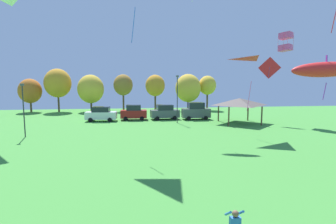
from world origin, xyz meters
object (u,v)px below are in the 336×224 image
Objects in this scene: treeline_tree_6 at (207,85)px; light_post_0 at (177,97)px; kite_flying_1 at (258,67)px; treeline_tree_4 at (155,86)px; kite_flying_9 at (269,68)px; kite_flying_11 at (21,7)px; treeline_tree_1 at (58,83)px; kite_flying_2 at (286,42)px; parked_car_second_from_left at (134,112)px; light_post_1 at (23,107)px; treeline_tree_2 at (91,89)px; treeline_tree_0 at (30,91)px; parked_car_third_from_left at (165,112)px; parked_car_rightmost_in_row at (196,111)px; treeline_tree_3 at (123,85)px; treeline_tree_5 at (188,88)px; parked_car_leftmost at (101,114)px; park_pavilion at (239,102)px; kite_flying_4 at (326,70)px.

light_post_0 is at bearing -118.83° from treeline_tree_6.
treeline_tree_4 is (-8.65, 26.59, -2.31)m from kite_flying_1.
kite_flying_9 is 1.10× the size of kite_flying_11.
kite_flying_11 is at bearing -81.39° from treeline_tree_1.
kite_flying_2 reaches higher than kite_flying_1.
kite_flying_9 reaches higher than parked_car_second_from_left.
parked_car_second_from_left is at bearing 47.50° from kite_flying_11.
treeline_tree_2 reaches higher than light_post_1.
parked_car_second_from_left is 0.62× the size of treeline_tree_0.
light_post_0 is 0.81× the size of treeline_tree_1.
kite_flying_11 is 0.40× the size of treeline_tree_6.
treeline_tree_2 is at bearing 131.43° from parked_car_third_from_left.
treeline_tree_2 is (-18.16, 13.09, 3.16)m from parked_car_rightmost_in_row.
treeline_tree_2 reaches higher than parked_car_third_from_left.
treeline_tree_5 is (13.04, -1.15, -0.63)m from treeline_tree_3.
parked_car_leftmost is 0.56× the size of treeline_tree_1.
treeline_tree_4 reaches higher than treeline_tree_0.
treeline_tree_3 is at bearing 68.33° from light_post_1.
light_post_0 is (-6.67, 11.02, -3.60)m from kite_flying_1.
parked_car_rightmost_in_row is (9.75, -0.72, 0.15)m from parked_car_second_from_left.
parked_car_second_from_left is 0.70× the size of light_post_1.
parked_car_leftmost is 0.64× the size of treeline_tree_4.
treeline_tree_2 is 23.63m from treeline_tree_6.
treeline_tree_1 reaches higher than treeline_tree_0.
parked_car_second_from_left is at bearing 173.79° from parked_car_third_from_left.
light_post_1 is at bearing -157.51° from light_post_0.
treeline_tree_0 reaches higher than parked_car_second_from_left.
treeline_tree_1 is at bearing 149.05° from park_pavilion.
parked_car_rightmost_in_row is at bearing -95.56° from treeline_tree_5.
treeline_tree_4 is (-0.61, 11.74, 3.96)m from parked_car_third_from_left.
treeline_tree_0 is at bearing 155.33° from kite_flying_9.
kite_flying_1 is 15.78m from parked_car_rightmost_in_row.
kite_flying_2 is at bearing -44.12° from treeline_tree_4.
light_post_1 reaches higher than parked_car_third_from_left.
kite_flying_4 is 0.66× the size of treeline_tree_2.
treeline_tree_3 is (-6.98, 12.71, 4.07)m from parked_car_third_from_left.
kite_flying_11 is at bearing -165.23° from park_pavilion.
kite_flying_1 is 0.59× the size of treeline_tree_1.
treeline_tree_4 reaches higher than parked_car_second_from_left.
parked_car_leftmost is 0.78× the size of park_pavilion.
treeline_tree_0 is 0.87× the size of treeline_tree_5.
kite_flying_2 is 0.87× the size of kite_flying_9.
park_pavilion is (2.13, 9.81, -4.34)m from kite_flying_1.
treeline_tree_1 is 1.16× the size of treeline_tree_2.
kite_flying_11 is 0.39× the size of treeline_tree_3.
light_post_0 is at bearing 172.18° from park_pavilion.
park_pavilion is at bearing -7.82° from light_post_0.
park_pavilion is at bearing 84.23° from kite_flying_4.
treeline_tree_5 is (15.81, 12.26, 3.50)m from parked_car_leftmost.
parked_car_second_from_left is 16.24m from treeline_tree_5.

